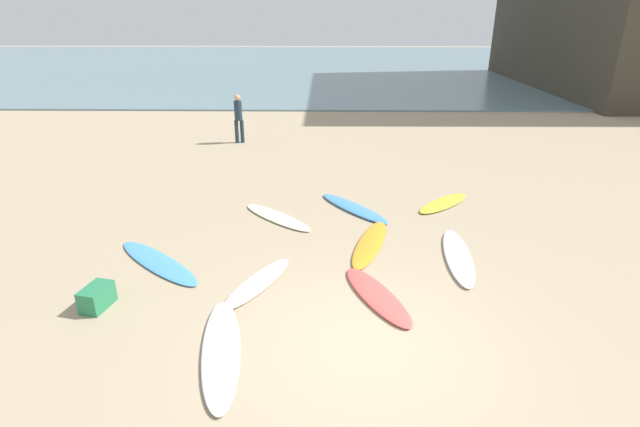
{
  "coord_description": "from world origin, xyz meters",
  "views": [
    {
      "loc": [
        -0.58,
        -5.94,
        4.64
      ],
      "look_at": [
        -0.75,
        4.26,
        0.3
      ],
      "focal_mm": 27.33,
      "sensor_mm": 36.0,
      "label": 1
    }
  ],
  "objects_px": {
    "surfboard_3": "(458,256)",
    "surfboard_4": "(277,217)",
    "surfboard_2": "(443,203)",
    "surfboard_5": "(377,295)",
    "surfboard_7": "(258,282)",
    "surfboard_1": "(221,350)",
    "beachgoer_near": "(238,116)",
    "surfboard_0": "(158,262)",
    "beach_cooler": "(97,297)",
    "surfboard_6": "(370,243)",
    "surfboard_8": "(354,208)"
  },
  "relations": [
    {
      "from": "beachgoer_near",
      "to": "surfboard_0",
      "type": "bearing_deg",
      "value": -108.03
    },
    {
      "from": "surfboard_1",
      "to": "surfboard_8",
      "type": "distance_m",
      "value": 5.89
    },
    {
      "from": "surfboard_3",
      "to": "surfboard_5",
      "type": "distance_m",
      "value": 2.29
    },
    {
      "from": "surfboard_0",
      "to": "surfboard_5",
      "type": "distance_m",
      "value": 4.33
    },
    {
      "from": "surfboard_0",
      "to": "surfboard_1",
      "type": "distance_m",
      "value": 3.19
    },
    {
      "from": "surfboard_4",
      "to": "surfboard_8",
      "type": "bearing_deg",
      "value": -28.29
    },
    {
      "from": "surfboard_4",
      "to": "surfboard_3",
      "type": "bearing_deg",
      "value": -72.68
    },
    {
      "from": "surfboard_3",
      "to": "surfboard_8",
      "type": "distance_m",
      "value": 3.19
    },
    {
      "from": "surfboard_1",
      "to": "surfboard_3",
      "type": "bearing_deg",
      "value": -154.8
    },
    {
      "from": "surfboard_7",
      "to": "beach_cooler",
      "type": "distance_m",
      "value": 2.7
    },
    {
      "from": "surfboard_0",
      "to": "surfboard_3",
      "type": "height_order",
      "value": "surfboard_3"
    },
    {
      "from": "surfboard_6",
      "to": "surfboard_7",
      "type": "xyz_separation_m",
      "value": [
        -2.15,
        -1.61,
        -0.0
      ]
    },
    {
      "from": "surfboard_2",
      "to": "beach_cooler",
      "type": "height_order",
      "value": "beach_cooler"
    },
    {
      "from": "surfboard_0",
      "to": "surfboard_2",
      "type": "height_order",
      "value": "surfboard_2"
    },
    {
      "from": "surfboard_0",
      "to": "surfboard_7",
      "type": "bearing_deg",
      "value": -67.58
    },
    {
      "from": "surfboard_0",
      "to": "surfboard_7",
      "type": "distance_m",
      "value": 2.19
    },
    {
      "from": "surfboard_5",
      "to": "surfboard_6",
      "type": "height_order",
      "value": "surfboard_5"
    },
    {
      "from": "surfboard_1",
      "to": "surfboard_7",
      "type": "height_order",
      "value": "surfboard_1"
    },
    {
      "from": "surfboard_0",
      "to": "surfboard_4",
      "type": "distance_m",
      "value": 3.09
    },
    {
      "from": "surfboard_6",
      "to": "surfboard_7",
      "type": "distance_m",
      "value": 2.69
    },
    {
      "from": "surfboard_0",
      "to": "beachgoer_near",
      "type": "relative_size",
      "value": 1.48
    },
    {
      "from": "surfboard_0",
      "to": "surfboard_3",
      "type": "bearing_deg",
      "value": -44.92
    },
    {
      "from": "surfboard_3",
      "to": "surfboard_6",
      "type": "bearing_deg",
      "value": -12.51
    },
    {
      "from": "surfboard_2",
      "to": "surfboard_4",
      "type": "xyz_separation_m",
      "value": [
        -4.14,
        -0.95,
        -0.01
      ]
    },
    {
      "from": "surfboard_0",
      "to": "surfboard_4",
      "type": "bearing_deg",
      "value": -1.46
    },
    {
      "from": "surfboard_4",
      "to": "beachgoer_near",
      "type": "xyz_separation_m",
      "value": [
        -2.07,
        7.02,
        0.95
      ]
    },
    {
      "from": "surfboard_1",
      "to": "surfboard_6",
      "type": "bearing_deg",
      "value": -135.03
    },
    {
      "from": "surfboard_1",
      "to": "surfboard_6",
      "type": "relative_size",
      "value": 1.07
    },
    {
      "from": "surfboard_3",
      "to": "surfboard_4",
      "type": "distance_m",
      "value": 4.27
    },
    {
      "from": "surfboard_1",
      "to": "beachgoer_near",
      "type": "distance_m",
      "value": 12.06
    },
    {
      "from": "surfboard_0",
      "to": "surfboard_6",
      "type": "xyz_separation_m",
      "value": [
        4.22,
        0.88,
        0.01
      ]
    },
    {
      "from": "surfboard_1",
      "to": "surfboard_2",
      "type": "height_order",
      "value": "surfboard_1"
    },
    {
      "from": "surfboard_1",
      "to": "surfboard_5",
      "type": "xyz_separation_m",
      "value": [
        2.4,
        1.5,
        -0.0
      ]
    },
    {
      "from": "surfboard_6",
      "to": "surfboard_8",
      "type": "bearing_deg",
      "value": 114.25
    },
    {
      "from": "surfboard_7",
      "to": "beach_cooler",
      "type": "relative_size",
      "value": 3.49
    },
    {
      "from": "surfboard_7",
      "to": "surfboard_8",
      "type": "bearing_deg",
      "value": 88.04
    },
    {
      "from": "surfboard_2",
      "to": "surfboard_8",
      "type": "xyz_separation_m",
      "value": [
        -2.3,
        -0.36,
        0.0
      ]
    },
    {
      "from": "surfboard_3",
      "to": "surfboard_4",
      "type": "xyz_separation_m",
      "value": [
        -3.81,
        1.92,
        -0.01
      ]
    },
    {
      "from": "surfboard_3",
      "to": "surfboard_4",
      "type": "relative_size",
      "value": 1.1
    },
    {
      "from": "surfboard_1",
      "to": "surfboard_5",
      "type": "bearing_deg",
      "value": -158.36
    },
    {
      "from": "surfboard_4",
      "to": "surfboard_7",
      "type": "xyz_separation_m",
      "value": [
        -0.06,
        -2.98,
        0.01
      ]
    },
    {
      "from": "surfboard_0",
      "to": "beachgoer_near",
      "type": "height_order",
      "value": "beachgoer_near"
    },
    {
      "from": "surfboard_0",
      "to": "surfboard_8",
      "type": "distance_m",
      "value": 4.87
    },
    {
      "from": "surfboard_2",
      "to": "surfboard_5",
      "type": "bearing_deg",
      "value": 109.64
    },
    {
      "from": "surfboard_1",
      "to": "surfboard_6",
      "type": "height_order",
      "value": "surfboard_1"
    },
    {
      "from": "surfboard_0",
      "to": "surfboard_3",
      "type": "xyz_separation_m",
      "value": [
        5.93,
        0.32,
        0.01
      ]
    },
    {
      "from": "surfboard_7",
      "to": "surfboard_3",
      "type": "bearing_deg",
      "value": 41.36
    },
    {
      "from": "surfboard_2",
      "to": "surfboard_7",
      "type": "bearing_deg",
      "value": 88.41
    },
    {
      "from": "surfboard_0",
      "to": "beachgoer_near",
      "type": "bearing_deg",
      "value": 41.62
    },
    {
      "from": "surfboard_5",
      "to": "surfboard_7",
      "type": "distance_m",
      "value": 2.15
    }
  ]
}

